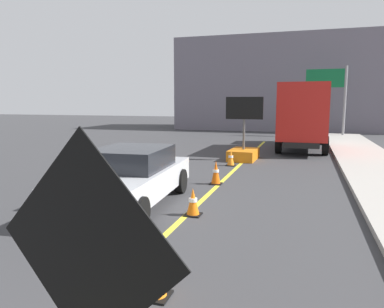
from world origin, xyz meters
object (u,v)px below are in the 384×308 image
(highway_guide_sign, at_px, (334,89))
(box_truck, at_px, (304,115))
(roadwork_sign, at_px, (87,252))
(traffic_cone_mid_lane, at_px, (193,202))
(pickup_car, at_px, (129,177))
(arrow_board_trailer, at_px, (244,149))
(traffic_cone_far_lane, at_px, (216,173))
(traffic_cone_near_sign, at_px, (156,271))
(traffic_cone_curbside, at_px, (231,158))

(highway_guide_sign, bearing_deg, box_truck, -103.27)
(roadwork_sign, xyz_separation_m, traffic_cone_mid_lane, (-0.91, 5.42, -1.17))
(traffic_cone_mid_lane, bearing_deg, pickup_car, 168.82)
(arrow_board_trailer, xyz_separation_m, traffic_cone_far_lane, (-0.02, -4.99, -0.13))
(highway_guide_sign, relative_size, traffic_cone_mid_lane, 8.15)
(box_truck, bearing_deg, traffic_cone_far_lane, -104.45)
(pickup_car, bearing_deg, arrow_board_trailer, 79.19)
(box_truck, relative_size, pickup_car, 1.55)
(highway_guide_sign, bearing_deg, arrow_board_trailer, -108.99)
(traffic_cone_near_sign, xyz_separation_m, traffic_cone_far_lane, (-0.80, 6.57, 0.01))
(highway_guide_sign, bearing_deg, traffic_cone_far_lane, -103.91)
(arrow_board_trailer, bearing_deg, roadwork_sign, -85.24)
(box_truck, height_order, traffic_cone_curbside, box_truck)
(roadwork_sign, bearing_deg, box_truck, 85.96)
(traffic_cone_near_sign, bearing_deg, arrow_board_trailer, 93.83)
(pickup_car, distance_m, highway_guide_sign, 21.33)
(arrow_board_trailer, bearing_deg, traffic_cone_mid_lane, -88.44)
(traffic_cone_mid_lane, relative_size, traffic_cone_far_lane, 0.85)
(box_truck, bearing_deg, roadwork_sign, -94.04)
(box_truck, height_order, traffic_cone_mid_lane, box_truck)
(traffic_cone_mid_lane, bearing_deg, box_truck, 80.17)
(traffic_cone_near_sign, height_order, traffic_cone_mid_lane, traffic_cone_near_sign)
(traffic_cone_mid_lane, bearing_deg, arrow_board_trailer, 91.56)
(box_truck, distance_m, traffic_cone_mid_lane, 12.84)
(pickup_car, relative_size, traffic_cone_mid_lane, 7.60)
(roadwork_sign, relative_size, pickup_car, 0.50)
(roadwork_sign, distance_m, traffic_cone_mid_lane, 5.62)
(arrow_board_trailer, relative_size, traffic_cone_near_sign, 3.80)
(pickup_car, bearing_deg, roadwork_sign, -65.53)
(highway_guide_sign, height_order, traffic_cone_curbside, highway_guide_sign)
(roadwork_sign, relative_size, box_truck, 0.32)
(roadwork_sign, relative_size, traffic_cone_near_sign, 3.29)
(arrow_board_trailer, xyz_separation_m, traffic_cone_mid_lane, (0.22, -8.15, -0.18))
(box_truck, height_order, pickup_car, box_truck)
(pickup_car, height_order, traffic_cone_curbside, pickup_car)
(roadwork_sign, bearing_deg, traffic_cone_mid_lane, 99.52)
(traffic_cone_near_sign, xyz_separation_m, traffic_cone_curbside, (-1.00, 9.90, -0.04))
(highway_guide_sign, height_order, traffic_cone_far_lane, highway_guide_sign)
(arrow_board_trailer, height_order, box_truck, box_truck)
(traffic_cone_far_lane, bearing_deg, roadwork_sign, -82.34)
(traffic_cone_near_sign, xyz_separation_m, traffic_cone_mid_lane, (-0.55, 3.41, -0.05))
(roadwork_sign, height_order, highway_guide_sign, highway_guide_sign)
(pickup_car, height_order, traffic_cone_near_sign, pickup_car)
(roadwork_sign, relative_size, traffic_cone_far_lane, 3.23)
(pickup_car, xyz_separation_m, traffic_cone_far_lane, (1.47, 2.82, -0.34))
(traffic_cone_far_lane, bearing_deg, traffic_cone_near_sign, -83.08)
(traffic_cone_mid_lane, bearing_deg, traffic_cone_curbside, 93.96)
(traffic_cone_near_sign, distance_m, traffic_cone_mid_lane, 3.45)
(traffic_cone_near_sign, bearing_deg, traffic_cone_mid_lane, 99.20)
(traffic_cone_curbside, bearing_deg, roadwork_sign, -83.50)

